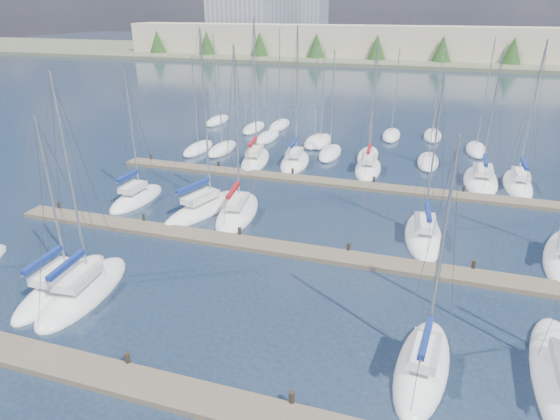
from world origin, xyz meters
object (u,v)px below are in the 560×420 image
(sailboat_c, at_px, (84,291))
(sailboat_i, at_px, (205,208))
(sailboat_j, at_px, (238,212))
(sailboat_b, at_px, (62,286))
(sailboat_n, at_px, (255,160))
(sailboat_l, at_px, (423,235))
(sailboat_r, at_px, (518,184))
(sailboat_o, at_px, (295,162))
(sailboat_p, at_px, (368,168))
(sailboat_h, at_px, (137,198))
(sailboat_q, at_px, (481,180))
(sailboat_e, at_px, (422,366))

(sailboat_c, xyz_separation_m, sailboat_i, (1.46, 13.29, 0.01))
(sailboat_j, bearing_deg, sailboat_b, -121.94)
(sailboat_j, distance_m, sailboat_n, 13.97)
(sailboat_l, bearing_deg, sailboat_r, 55.04)
(sailboat_l, bearing_deg, sailboat_o, 130.30)
(sailboat_o, bearing_deg, sailboat_i, -110.93)
(sailboat_p, xyz_separation_m, sailboat_b, (-14.63, -27.73, -0.01))
(sailboat_l, bearing_deg, sailboat_h, 176.20)
(sailboat_o, relative_size, sailboat_r, 1.06)
(sailboat_h, height_order, sailboat_i, sailboat_i)
(sailboat_q, bearing_deg, sailboat_c, -128.59)
(sailboat_r, distance_m, sailboat_b, 39.60)
(sailboat_h, height_order, sailboat_e, sailboat_e)
(sailboat_r, bearing_deg, sailboat_q, 177.69)
(sailboat_n, relative_size, sailboat_e, 1.30)
(sailboat_h, relative_size, sailboat_p, 0.88)
(sailboat_j, distance_m, sailboat_b, 14.57)
(sailboat_l, bearing_deg, sailboat_c, -148.59)
(sailboat_i, distance_m, sailboat_r, 29.24)
(sailboat_i, bearing_deg, sailboat_p, 67.65)
(sailboat_q, distance_m, sailboat_b, 37.46)
(sailboat_i, relative_size, sailboat_o, 1.02)
(sailboat_h, bearing_deg, sailboat_i, 0.58)
(sailboat_p, height_order, sailboat_q, sailboat_p)
(sailboat_i, xyz_separation_m, sailboat_q, (22.45, 14.18, -0.02))
(sailboat_q, height_order, sailboat_l, sailboat_q)
(sailboat_i, bearing_deg, sailboat_n, 108.49)
(sailboat_h, xyz_separation_m, sailboat_p, (18.22, 14.33, 0.01))
(sailboat_j, xyz_separation_m, sailboat_p, (8.65, 14.44, 0.01))
(sailboat_i, bearing_deg, sailboat_e, -21.35)
(sailboat_c, relative_size, sailboat_n, 0.87)
(sailboat_i, height_order, sailboat_o, sailboat_i)
(sailboat_h, bearing_deg, sailboat_b, -73.28)
(sailboat_n, bearing_deg, sailboat_l, -45.31)
(sailboat_n, bearing_deg, sailboat_r, -8.08)
(sailboat_o, bearing_deg, sailboat_p, -5.38)
(sailboat_j, height_order, sailboat_i, sailboat_i)
(sailboat_h, distance_m, sailboat_p, 23.18)
(sailboat_o, bearing_deg, sailboat_h, -132.47)
(sailboat_p, bearing_deg, sailboat_h, -144.68)
(sailboat_p, xyz_separation_m, sailboat_o, (-7.83, -0.13, 0.01))
(sailboat_o, bearing_deg, sailboat_e, -69.60)
(sailboat_o, relative_size, sailboat_e, 1.23)
(sailboat_o, xyz_separation_m, sailboat_l, (13.79, -14.05, -0.01))
(sailboat_o, bearing_deg, sailboat_b, -110.14)
(sailboat_b, bearing_deg, sailboat_r, 40.72)
(sailboat_p, xyz_separation_m, sailboat_l, (5.96, -14.18, -0.01))
(sailboat_i, distance_m, sailboat_e, 22.63)
(sailboat_r, xyz_separation_m, sailboat_q, (-3.24, 0.20, -0.02))
(sailboat_r, bearing_deg, sailboat_o, -179.68)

